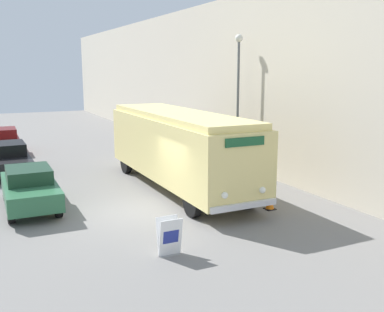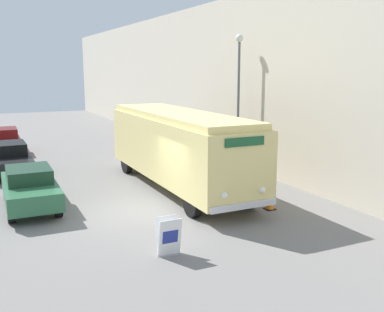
# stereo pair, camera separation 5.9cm
# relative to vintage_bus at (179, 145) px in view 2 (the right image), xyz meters

# --- Properties ---
(ground_plane) EXTENTS (80.00, 80.00, 0.00)m
(ground_plane) POSITION_rel_vintage_bus_xyz_m (-2.69, -2.31, -1.83)
(ground_plane) COLOR slate
(building_wall_right) EXTENTS (0.30, 60.00, 8.48)m
(building_wall_right) POSITION_rel_vintage_bus_xyz_m (4.61, 7.69, 2.41)
(building_wall_right) COLOR beige
(building_wall_right) RESTS_ON ground_plane
(vintage_bus) EXTENTS (2.57, 10.21, 3.20)m
(vintage_bus) POSITION_rel_vintage_bus_xyz_m (0.00, 0.00, 0.00)
(vintage_bus) COLOR black
(vintage_bus) RESTS_ON ground_plane
(sign_board) EXTENTS (0.64, 0.39, 1.05)m
(sign_board) POSITION_rel_vintage_bus_xyz_m (-3.08, -6.22, -1.32)
(sign_board) COLOR gray
(sign_board) RESTS_ON ground_plane
(streetlamp) EXTENTS (0.36, 0.36, 6.52)m
(streetlamp) POSITION_rel_vintage_bus_xyz_m (3.84, 1.61, 2.39)
(streetlamp) COLOR #595E60
(streetlamp) RESTS_ON ground_plane
(parked_car_near) EXTENTS (1.82, 4.25, 1.48)m
(parked_car_near) POSITION_rel_vintage_bus_xyz_m (-5.95, -0.20, -1.06)
(parked_car_near) COLOR black
(parked_car_near) RESTS_ON ground_plane
(parked_car_mid) EXTENTS (1.88, 4.39, 1.49)m
(parked_car_mid) POSITION_rel_vintage_bus_xyz_m (-6.24, 5.94, -1.07)
(parked_car_mid) COLOR black
(parked_car_mid) RESTS_ON ground_plane
(parked_car_far) EXTENTS (1.85, 4.37, 1.50)m
(parked_car_far) POSITION_rel_vintage_bus_xyz_m (-6.11, 11.61, -1.07)
(parked_car_far) COLOR black
(parked_car_far) RESTS_ON ground_plane
(traffic_cone) EXTENTS (0.36, 0.36, 0.66)m
(traffic_cone) POSITION_rel_vintage_bus_xyz_m (1.73, -4.09, -1.50)
(traffic_cone) COLOR black
(traffic_cone) RESTS_ON ground_plane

